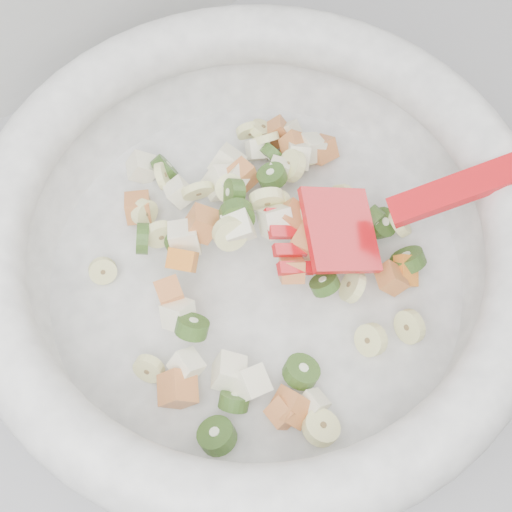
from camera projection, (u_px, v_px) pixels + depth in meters
counter at (248, 417)px, 1.01m from camera, size 2.00×0.60×0.90m
mixing_bowl at (257, 246)px, 0.55m from camera, size 0.52×0.44×0.17m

